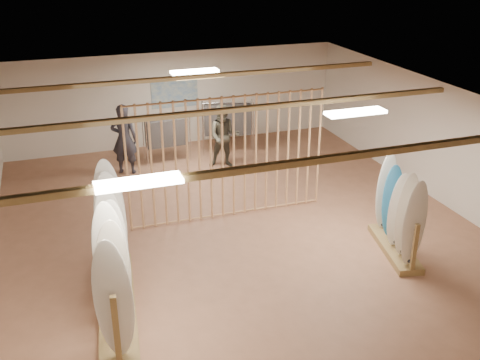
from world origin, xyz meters
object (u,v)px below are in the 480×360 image
object	(u,v)px
clothing_rack_a	(167,133)
shopper_b	(224,132)
rack_right	(397,224)
shopper_a	(124,135)
clothing_rack_b	(228,119)
rack_left	(114,272)

from	to	relation	value
clothing_rack_a	shopper_b	world-z (taller)	shopper_b
rack_right	shopper_a	size ratio (longest dim) A/B	0.90
clothing_rack_b	shopper_b	world-z (taller)	shopper_b
rack_right	clothing_rack_a	bearing A→B (deg)	130.00
shopper_b	rack_right	bearing A→B (deg)	-51.80
shopper_b	rack_left	bearing A→B (deg)	-103.66
clothing_rack_a	clothing_rack_b	xyz separation A→B (m)	(1.84, 0.20, 0.14)
rack_right	shopper_b	world-z (taller)	shopper_b
clothing_rack_b	shopper_b	size ratio (longest dim) A/B	0.78
clothing_rack_a	shopper_a	bearing A→B (deg)	-166.80
rack_right	clothing_rack_a	size ratio (longest dim) A/B	1.46
shopper_a	clothing_rack_b	bearing A→B (deg)	-147.34
rack_left	clothing_rack_b	world-z (taller)	rack_left
rack_left	clothing_rack_a	distance (m)	6.89
rack_right	clothing_rack_a	distance (m)	7.13
rack_left	clothing_rack_b	distance (m)	7.87
rack_left	shopper_b	xyz separation A→B (m)	(3.69, 5.65, 0.25)
clothing_rack_a	clothing_rack_b	bearing A→B (deg)	0.77
rack_right	shopper_a	world-z (taller)	shopper_a
clothing_rack_a	shopper_a	world-z (taller)	shopper_a
rack_left	clothing_rack_b	size ratio (longest dim) A/B	2.04
clothing_rack_a	shopper_b	distance (m)	1.65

